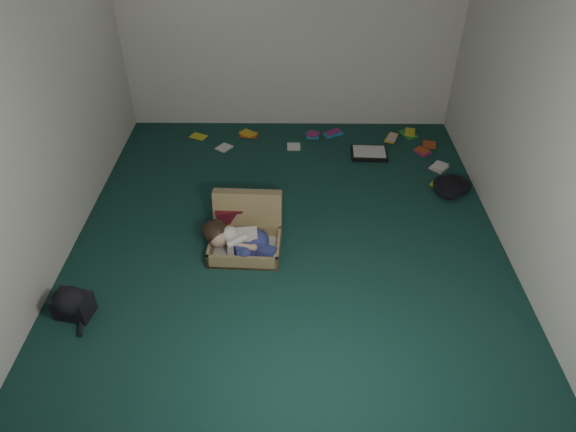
{
  "coord_description": "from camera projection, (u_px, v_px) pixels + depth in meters",
  "views": [
    {
      "loc": [
        0.03,
        -3.74,
        3.16
      ],
      "look_at": [
        0.0,
        -0.15,
        0.35
      ],
      "focal_mm": 32.0,
      "sensor_mm": 36.0,
      "label": 1
    }
  ],
  "objects": [
    {
      "name": "wall_front",
      "position": [
        284.0,
        337.0,
        2.32
      ],
      "size": [
        4.5,
        0.0,
        4.5
      ],
      "primitive_type": "plane",
      "rotation": [
        -1.57,
        0.0,
        0.0
      ],
      "color": "white",
      "rests_on": "ground"
    },
    {
      "name": "person",
      "position": [
        239.0,
        240.0,
        4.56
      ],
      "size": [
        0.69,
        0.35,
        0.29
      ],
      "rotation": [
        0.0,
        0.0,
        -0.04
      ],
      "color": "silver",
      "rests_on": "suitcase"
    },
    {
      "name": "wall_right",
      "position": [
        539.0,
        112.0,
        4.08
      ],
      "size": [
        0.0,
        4.5,
        4.5
      ],
      "primitive_type": "plane",
      "rotation": [
        1.57,
        0.0,
        -1.57
      ],
      "color": "white",
      "rests_on": "ground"
    },
    {
      "name": "clothing_pile",
      "position": [
        451.0,
        190.0,
        5.36
      ],
      "size": [
        0.52,
        0.47,
        0.14
      ],
      "primitive_type": null,
      "rotation": [
        0.0,
        0.0,
        0.3
      ],
      "color": "black",
      "rests_on": "floor"
    },
    {
      "name": "backpack",
      "position": [
        73.0,
        305.0,
        4.06
      ],
      "size": [
        0.41,
        0.35,
        0.21
      ],
      "primitive_type": null,
      "rotation": [
        0.0,
        0.0,
        -0.2
      ],
      "color": "black",
      "rests_on": "floor"
    },
    {
      "name": "book_scatter",
      "position": [
        343.0,
        146.0,
        6.2
      ],
      "size": [
        3.04,
        1.3,
        0.02
      ],
      "color": "gold",
      "rests_on": "floor"
    },
    {
      "name": "floor",
      "position": [
        288.0,
        235.0,
        4.89
      ],
      "size": [
        4.5,
        4.5,
        0.0
      ],
      "primitive_type": "plane",
      "color": "#133830",
      "rests_on": "ground"
    },
    {
      "name": "paper_tray",
      "position": [
        369.0,
        153.0,
        6.02
      ],
      "size": [
        0.42,
        0.33,
        0.06
      ],
      "rotation": [
        0.0,
        0.0,
        -0.04
      ],
      "color": "black",
      "rests_on": "floor"
    },
    {
      "name": "wall_back",
      "position": [
        290.0,
        21.0,
        5.86
      ],
      "size": [
        4.5,
        0.0,
        4.5
      ],
      "primitive_type": "plane",
      "rotation": [
        1.57,
        0.0,
        0.0
      ],
      "color": "white",
      "rests_on": "ground"
    },
    {
      "name": "suitcase",
      "position": [
        246.0,
        232.0,
        4.71
      ],
      "size": [
        0.66,
        0.65,
        0.47
      ],
      "rotation": [
        0.0,
        0.0,
        -0.04
      ],
      "color": "#958052",
      "rests_on": "floor"
    },
    {
      "name": "wall_left",
      "position": [
        39.0,
        110.0,
        4.11
      ],
      "size": [
        0.0,
        4.5,
        4.5
      ],
      "primitive_type": "plane",
      "rotation": [
        1.57,
        0.0,
        1.57
      ],
      "color": "white",
      "rests_on": "ground"
    },
    {
      "name": "maroon_bin",
      "position": [
        237.0,
        214.0,
        4.92
      ],
      "size": [
        0.48,
        0.41,
        0.29
      ],
      "rotation": [
        0.0,
        0.0,
        0.22
      ],
      "color": "#4A0F18",
      "rests_on": "floor"
    }
  ]
}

